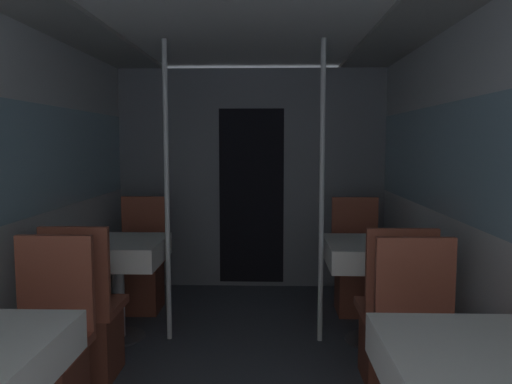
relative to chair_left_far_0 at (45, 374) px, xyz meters
name	(u,v)px	position (x,y,z in m)	size (l,w,h in m)	color
wall_left	(15,197)	(-0.41, 0.57, 0.82)	(0.05, 6.48, 2.17)	silver
wall_right	(468,198)	(2.27, 0.57, 0.82)	(0.05, 6.48, 2.17)	silver
ceiling_panel	(237,8)	(0.93, 0.57, 1.91)	(2.68, 6.48, 0.07)	white
bulkhead_far	(252,179)	(0.93, 2.63, 0.78)	(2.63, 0.09, 2.17)	slate
chair_left_far_0	(45,374)	(0.00, 0.00, 0.00)	(0.40, 0.40, 0.97)	brown
dining_table_left_1	(117,255)	(0.00, 1.20, 0.33)	(0.67, 0.67, 0.74)	#4C4C51
chair_left_near_1	(87,331)	(0.00, 0.57, 0.00)	(0.40, 0.40, 0.97)	brown
chair_left_far_1	(141,275)	(0.00, 1.84, 0.00)	(0.40, 0.40, 0.97)	brown
support_pole_left_1	(167,193)	(0.37, 1.20, 0.78)	(0.04, 0.04, 2.17)	silver
dining_table_right_0	(478,376)	(1.86, -0.63, 0.33)	(0.67, 0.67, 0.74)	#4C4C51
chair_right_far_0	(421,379)	(1.86, 0.00, 0.00)	(0.40, 0.40, 0.97)	brown
dining_table_right_1	(373,257)	(1.86, 1.20, 0.33)	(0.67, 0.67, 0.74)	#4C4C51
chair_right_near_1	(393,334)	(1.86, 0.57, 0.00)	(0.40, 0.40, 0.97)	brown
chair_right_far_1	(357,277)	(1.86, 1.84, 0.00)	(0.40, 0.40, 0.97)	brown
support_pole_right_1	(322,194)	(1.48, 1.20, 0.78)	(0.04, 0.04, 2.17)	silver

